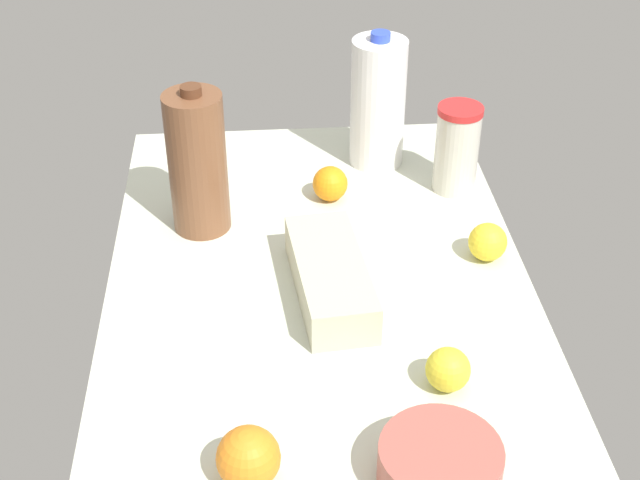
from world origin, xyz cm
name	(u,v)px	position (x,y,z in cm)	size (l,w,h in cm)	color
countertop	(320,292)	(0.00, 0.00, 1.50)	(120.00, 76.00, 3.00)	beige
chocolate_milk_jug	(197,163)	(21.09, 21.43, 17.11)	(11.08, 11.08, 29.79)	brown
egg_carton	(330,277)	(-2.45, -1.60, 6.64)	(29.81, 11.60, 7.28)	beige
milk_jug	(378,103)	(43.72, -15.65, 17.04)	(11.60, 11.60, 29.64)	white
mixing_bowl	(440,466)	(-45.16, -12.82, 6.30)	(17.01, 17.01, 6.60)	#AC584C
tumbler_cup	(457,148)	(31.15, -30.39, 12.39)	(9.18, 9.18, 18.70)	beige
orange_loose	(248,458)	(-42.78, 13.08, 7.46)	(8.91, 8.91, 8.91)	orange
orange_beside_bowl	(330,184)	(28.94, -4.33, 6.59)	(7.18, 7.18, 7.18)	orange
lemon_far_back	(448,369)	(-26.78, -17.58, 6.50)	(7.00, 7.00, 7.00)	yellow
lemon_near_front	(488,242)	(6.12, -31.49, 6.59)	(7.18, 7.18, 7.18)	yellow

